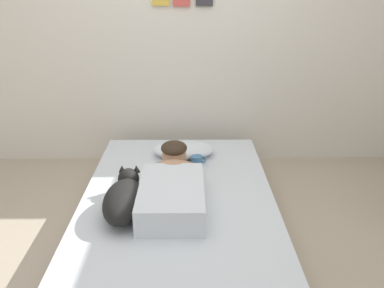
{
  "coord_description": "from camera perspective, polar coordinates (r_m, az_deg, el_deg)",
  "views": [
    {
      "loc": [
        0.06,
        -2.09,
        1.69
      ],
      "look_at": [
        0.08,
        0.56,
        0.54
      ],
      "focal_mm": 35.59,
      "sensor_mm": 36.0,
      "label": 1
    }
  ],
  "objects": [
    {
      "name": "pillow",
      "position": [
        3.27,
        -1.26,
        -0.85
      ],
      "size": [
        0.52,
        0.32,
        0.11
      ],
      "primitive_type": "ellipsoid",
      "color": "silver",
      "rests_on": "bed"
    },
    {
      "name": "back_wall",
      "position": [
        3.61,
        -1.42,
        16.43
      ],
      "size": [
        4.25,
        0.12,
        2.5
      ],
      "color": "silver",
      "rests_on": "ground"
    },
    {
      "name": "bed",
      "position": [
        2.81,
        -2.02,
        -9.97
      ],
      "size": [
        1.38,
        2.03,
        0.29
      ],
      "color": "gray",
      "rests_on": "ground"
    },
    {
      "name": "ground_plane",
      "position": [
        2.69,
        -1.62,
        -15.48
      ],
      "size": [
        12.49,
        12.49,
        0.0
      ],
      "primitive_type": "plane",
      "color": "tan"
    },
    {
      "name": "dog",
      "position": [
        2.51,
        -10.08,
        -7.98
      ],
      "size": [
        0.26,
        0.57,
        0.21
      ],
      "color": "black",
      "rests_on": "bed"
    },
    {
      "name": "coffee_cup",
      "position": [
        3.12,
        0.74,
        -2.43
      ],
      "size": [
        0.12,
        0.09,
        0.07
      ],
      "color": "teal",
      "rests_on": "bed"
    },
    {
      "name": "person_lying",
      "position": [
        2.63,
        -2.95,
        -6.09
      ],
      "size": [
        0.43,
        0.92,
        0.27
      ],
      "color": "silver",
      "rests_on": "bed"
    },
    {
      "name": "cell_phone",
      "position": [
        2.69,
        -3.18,
        -7.88
      ],
      "size": [
        0.07,
        0.14,
        0.01
      ],
      "primitive_type": "cube",
      "color": "black",
      "rests_on": "bed"
    }
  ]
}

